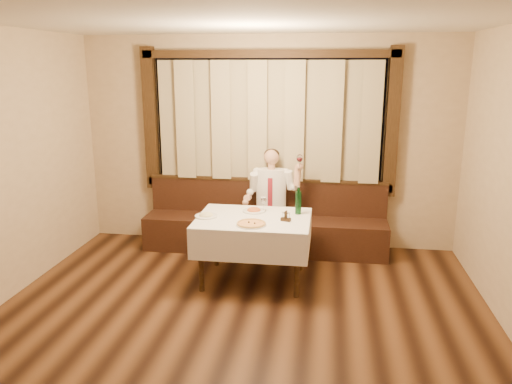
# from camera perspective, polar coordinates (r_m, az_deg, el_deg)

# --- Properties ---
(room) EXTENTS (5.01, 6.01, 2.81)m
(room) POSITION_cam_1_polar(r_m,az_deg,el_deg) (4.72, -1.64, 3.10)
(room) COLOR black
(room) RESTS_ON ground
(banquette) EXTENTS (3.20, 0.61, 0.94)m
(banquette) POSITION_cam_1_polar(r_m,az_deg,el_deg) (6.70, 1.02, -3.98)
(banquette) COLOR black
(banquette) RESTS_ON ground
(dining_table) EXTENTS (1.27, 0.97, 0.76)m
(dining_table) POSITION_cam_1_polar(r_m,az_deg,el_deg) (5.63, -0.30, -3.95)
(dining_table) COLOR black
(dining_table) RESTS_ON ground
(pizza) EXTENTS (0.33, 0.33, 0.03)m
(pizza) POSITION_cam_1_polar(r_m,az_deg,el_deg) (5.33, -0.54, -3.65)
(pizza) COLOR white
(pizza) RESTS_ON dining_table
(pasta_red) EXTENTS (0.26, 0.26, 0.09)m
(pasta_red) POSITION_cam_1_polar(r_m,az_deg,el_deg) (5.80, -0.25, -1.92)
(pasta_red) COLOR white
(pasta_red) RESTS_ON dining_table
(pasta_cream) EXTENTS (0.26, 0.26, 0.09)m
(pasta_cream) POSITION_cam_1_polar(r_m,az_deg,el_deg) (5.64, -5.71, -2.49)
(pasta_cream) COLOR white
(pasta_cream) RESTS_ON dining_table
(green_bottle) EXTENTS (0.07, 0.07, 0.33)m
(green_bottle) POSITION_cam_1_polar(r_m,az_deg,el_deg) (5.71, 4.86, -1.17)
(green_bottle) COLOR #0E4117
(green_bottle) RESTS_ON dining_table
(table_wine_glass) EXTENTS (0.07, 0.07, 0.18)m
(table_wine_glass) POSITION_cam_1_polar(r_m,az_deg,el_deg) (5.80, 0.88, -0.95)
(table_wine_glass) COLOR white
(table_wine_glass) RESTS_ON dining_table
(cruet_caddy) EXTENTS (0.12, 0.08, 0.11)m
(cruet_caddy) POSITION_cam_1_polar(r_m,az_deg,el_deg) (5.47, 3.43, -2.92)
(cruet_caddy) COLOR black
(cruet_caddy) RESTS_ON dining_table
(seated_man) EXTENTS (0.74, 0.55, 1.37)m
(seated_man) POSITION_cam_1_polar(r_m,az_deg,el_deg) (6.47, 1.73, -0.14)
(seated_man) COLOR black
(seated_man) RESTS_ON ground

